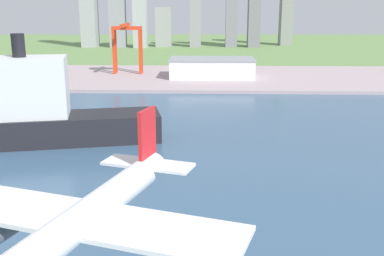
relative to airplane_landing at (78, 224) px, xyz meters
name	(u,v)px	position (x,y,z in m)	size (l,w,h in m)	color
ground_plane	(170,143)	(-3.93, 159.97, -39.78)	(2400.00, 2400.00, 0.00)	#65874C
water_bay	(156,195)	(-3.93, 99.97, -39.71)	(840.00, 360.00, 0.15)	#385675
industrial_pier	(187,77)	(-3.93, 349.97, -38.53)	(840.00, 140.00, 2.50)	#A79498
airplane_landing	(78,224)	(0.00, 0.00, 0.00)	(33.65, 39.90, 11.35)	white
cargo_ship	(54,112)	(-55.95, 158.71, -25.58)	(86.17, 40.63, 48.86)	black
port_crane_red	(127,38)	(-56.86, 362.22, -6.36)	(25.26, 37.51, 43.42)	red
warehouse_main	(212,68)	(16.90, 344.13, -29.44)	(70.16, 39.09, 15.64)	white
distant_skyline	(185,6)	(-21.36, 670.30, 20.26)	(320.68, 77.05, 150.69)	#9B9CA3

